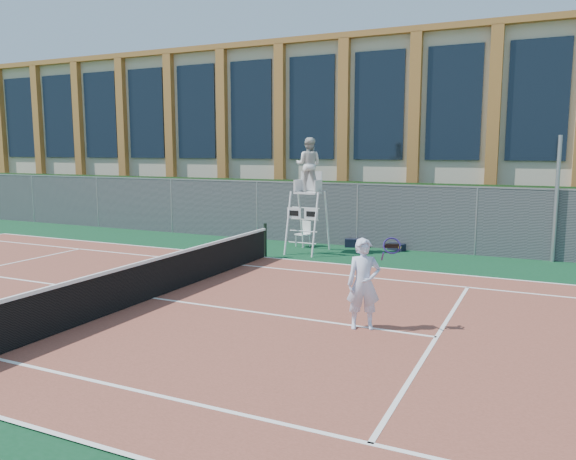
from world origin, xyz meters
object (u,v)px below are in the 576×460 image
at_px(steel_pole, 556,199).
at_px(umpire_chair, 309,168).
at_px(tennis_player, 364,284).
at_px(plastic_chair, 305,232).

bearing_deg(steel_pole, umpire_chair, -167.48).
distance_m(steel_pole, tennis_player, 9.40).
height_order(plastic_chair, tennis_player, tennis_player).
xyz_separation_m(steel_pole, plastic_chair, (-7.95, -0.72, -1.38)).
bearing_deg(umpire_chair, plastic_chair, 119.84).
distance_m(steel_pole, plastic_chair, 8.10).
relative_size(steel_pole, plastic_chair, 4.23).
distance_m(plastic_chair, tennis_player, 9.32).
bearing_deg(plastic_chair, tennis_player, -59.72).
height_order(steel_pole, plastic_chair, steel_pole).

